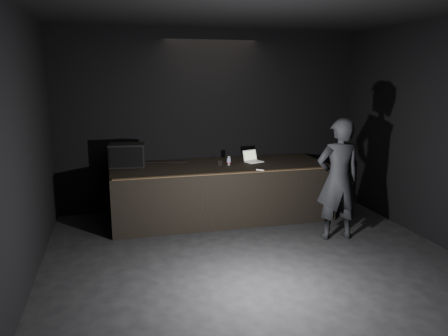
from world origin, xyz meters
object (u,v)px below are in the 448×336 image
object	(u,v)px
stage_riser	(221,191)
stage_monitor	(127,155)
beer_can	(229,161)
person	(338,179)
laptop	(252,159)

from	to	relation	value
stage_riser	stage_monitor	size ratio (longest dim) A/B	5.91
stage_riser	stage_monitor	bearing A→B (deg)	169.56
beer_can	person	xyz separation A→B (m)	(1.43, -1.48, -0.10)
stage_monitor	laptop	distance (m)	2.35
stage_monitor	person	distance (m)	3.74
stage_monitor	beer_can	size ratio (longest dim) A/B	3.88
stage_riser	laptop	world-z (taller)	laptop
laptop	person	distance (m)	1.92
stage_riser	beer_can	bearing A→B (deg)	-19.84
person	stage_monitor	bearing A→B (deg)	-24.52
stage_riser	person	distance (m)	2.25
stage_monitor	beer_can	distance (m)	1.85
laptop	beer_can	distance (m)	0.57
stage_monitor	person	xyz separation A→B (m)	(3.24, -1.84, -0.22)
laptop	stage_riser	bearing A→B (deg)	172.53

